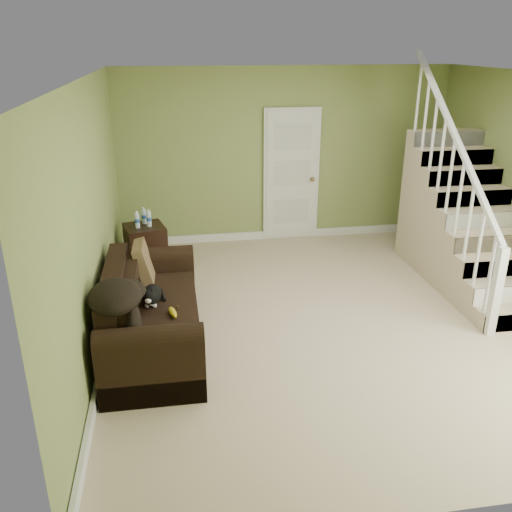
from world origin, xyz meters
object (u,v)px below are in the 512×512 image
object	(u,v)px
sofa	(149,317)
banana	(173,312)
cat	(152,295)
side_table	(146,246)

from	to	relation	value
sofa	banana	world-z (taller)	sofa
banana	cat	bearing A→B (deg)	112.63
sofa	side_table	distance (m)	2.08
cat	banana	distance (m)	0.35
side_table	cat	xyz separation A→B (m)	(0.14, -2.05, 0.24)
sofa	cat	world-z (taller)	sofa
banana	sofa	bearing A→B (deg)	120.99
side_table	banana	bearing A→B (deg)	-81.71
banana	side_table	bearing A→B (deg)	85.21
sofa	side_table	size ratio (longest dim) A/B	2.53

